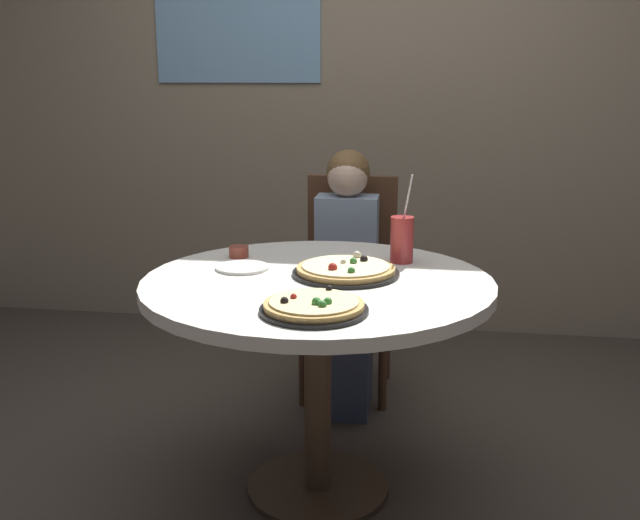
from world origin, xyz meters
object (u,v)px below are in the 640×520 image
pizza_veggie (346,270)px  soda_cup (402,239)px  dining_table (318,311)px  chair_wooden (349,272)px  sauce_bowl (239,252)px  diner_child (345,294)px  pizza_cheese (314,307)px  plate_small (242,267)px

pizza_veggie → soda_cup: 0.27m
dining_table → chair_wooden: 0.92m
pizza_veggie → soda_cup: (0.17, 0.20, 0.06)m
sauce_bowl → diner_child: bearing=56.3°
pizza_veggie → pizza_cheese: (-0.04, -0.40, -0.00)m
plate_small → pizza_cheese: bearing=-53.8°
pizza_cheese → chair_wooden: bearing=92.0°
diner_child → pizza_veggie: size_ratio=3.10×
chair_wooden → diner_child: 0.19m
plate_small → sauce_bowl: bearing=108.8°
pizza_cheese → plate_small: 0.53m
dining_table → pizza_cheese: size_ratio=3.73×
dining_table → pizza_veggie: size_ratio=3.22×
chair_wooden → pizza_cheese: bearing=-88.0°
pizza_cheese → sauce_bowl: size_ratio=4.30×
soda_cup → plate_small: (-0.52, -0.18, -0.08)m
chair_wooden → sauce_bowl: (-0.32, -0.67, 0.24)m
pizza_veggie → pizza_cheese: bearing=-95.8°
diner_child → plate_small: size_ratio=6.01×
chair_wooden → plate_small: size_ratio=5.28×
pizza_cheese → dining_table: bearing=97.2°
diner_child → soda_cup: size_ratio=3.53×
dining_table → sauce_bowl: bearing=142.7°
diner_child → pizza_cheese: bearing=-87.8°
chair_wooden → diner_child: size_ratio=0.88×
chair_wooden → soda_cup: bearing=-68.7°
chair_wooden → sauce_bowl: bearing=-115.7°
pizza_veggie → sauce_bowl: bearing=155.5°
diner_child → soda_cup: (0.25, -0.47, 0.35)m
chair_wooden → sauce_bowl: chair_wooden is taller
pizza_veggie → pizza_cheese: pizza_veggie is taller
chair_wooden → pizza_veggie: bearing=-84.3°
sauce_bowl → dining_table: bearing=-37.3°
dining_table → diner_child: diner_child is taller
soda_cup → sauce_bowl: soda_cup is taller
dining_table → pizza_veggie: (0.08, 0.06, 0.12)m
soda_cup → plate_small: 0.56m
pizza_cheese → pizza_veggie: bearing=84.2°
dining_table → sauce_bowl: 0.43m
soda_cup → sauce_bowl: 0.58m
dining_table → chair_wooden: bearing=90.1°
diner_child → pizza_cheese: size_ratio=3.59×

